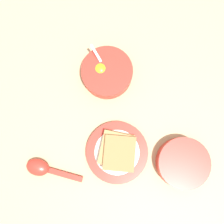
# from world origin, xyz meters

# --- Properties ---
(ground_plane) EXTENTS (3.00, 3.00, 0.00)m
(ground_plane) POSITION_xyz_m (0.00, 0.00, 0.00)
(ground_plane) COLOR tan
(egg_bowl) EXTENTS (0.16, 0.15, 0.07)m
(egg_bowl) POSITION_xyz_m (0.18, -0.19, 0.02)
(egg_bowl) COLOR red
(egg_bowl) RESTS_ON ground_plane
(toast_plate) EXTENTS (0.18, 0.18, 0.02)m
(toast_plate) POSITION_xyz_m (-0.01, -0.07, 0.01)
(toast_plate) COLOR red
(toast_plate) RESTS_ON ground_plane
(toast_sandwich) EXTENTS (0.14, 0.13, 0.04)m
(toast_sandwich) POSITION_xyz_m (-0.01, -0.07, 0.04)
(toast_sandwich) COLOR #9E7042
(toast_sandwich) RESTS_ON toast_plate
(soup_spoon) EXTENTS (0.15, 0.12, 0.03)m
(soup_spoon) POSITION_xyz_m (0.09, 0.12, 0.01)
(soup_spoon) COLOR red
(soup_spoon) RESTS_ON ground_plane
(congee_bowl) EXTENTS (0.14, 0.14, 0.05)m
(congee_bowl) POSITION_xyz_m (-0.15, -0.18, 0.03)
(congee_bowl) COLOR red
(congee_bowl) RESTS_ON ground_plane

